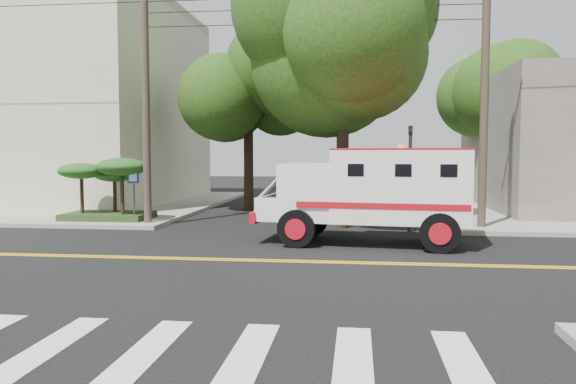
# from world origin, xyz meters

# --- Properties ---
(ground) EXTENTS (100.00, 100.00, 0.00)m
(ground) POSITION_xyz_m (0.00, 0.00, 0.00)
(ground) COLOR black
(ground) RESTS_ON ground
(sidewalk_nw) EXTENTS (17.00, 17.00, 0.15)m
(sidewalk_nw) POSITION_xyz_m (-13.50, 13.50, 0.07)
(sidewalk_nw) COLOR gray
(sidewalk_nw) RESTS_ON ground
(building_left) EXTENTS (16.00, 14.00, 10.00)m
(building_left) POSITION_xyz_m (-15.50, 15.00, 5.15)
(building_left) COLOR beige
(building_left) RESTS_ON sidewalk_nw
(utility_pole_left) EXTENTS (0.28, 0.28, 9.00)m
(utility_pole_left) POSITION_xyz_m (-5.60, 6.00, 4.50)
(utility_pole_left) COLOR #382D23
(utility_pole_left) RESTS_ON ground
(utility_pole_right) EXTENTS (0.28, 0.28, 9.00)m
(utility_pole_right) POSITION_xyz_m (6.30, 6.20, 4.50)
(utility_pole_right) COLOR #382D23
(utility_pole_right) RESTS_ON ground
(tree_main) EXTENTS (6.08, 5.70, 9.85)m
(tree_main) POSITION_xyz_m (1.94, 6.21, 7.20)
(tree_main) COLOR black
(tree_main) RESTS_ON ground
(tree_left) EXTENTS (4.48, 4.20, 7.70)m
(tree_left) POSITION_xyz_m (-2.68, 11.79, 5.73)
(tree_left) COLOR black
(tree_left) RESTS_ON ground
(tree_right) EXTENTS (4.80, 4.50, 8.20)m
(tree_right) POSITION_xyz_m (8.84, 15.77, 6.09)
(tree_right) COLOR black
(tree_right) RESTS_ON ground
(traffic_signal) EXTENTS (0.15, 0.18, 3.60)m
(traffic_signal) POSITION_xyz_m (3.80, 5.60, 2.23)
(traffic_signal) COLOR #3F3F42
(traffic_signal) RESTS_ON ground
(accessibility_sign) EXTENTS (0.45, 0.10, 2.02)m
(accessibility_sign) POSITION_xyz_m (-6.20, 6.17, 1.37)
(accessibility_sign) COLOR #3F3F42
(accessibility_sign) RESTS_ON ground
(palm_planter) EXTENTS (3.52, 2.63, 2.36)m
(palm_planter) POSITION_xyz_m (-7.44, 6.62, 1.65)
(palm_planter) COLOR #1E3314
(palm_planter) RESTS_ON sidewalk_nw
(armored_truck) EXTENTS (6.41, 3.05, 2.83)m
(armored_truck) POSITION_xyz_m (2.49, 2.95, 1.61)
(armored_truck) COLOR white
(armored_truck) RESTS_ON ground
(pedestrian_a) EXTENTS (0.69, 0.62, 1.60)m
(pedestrian_a) POSITION_xyz_m (5.50, 6.22, 0.95)
(pedestrian_a) COLOR gray
(pedestrian_a) RESTS_ON sidewalk_ne
(pedestrian_b) EXTENTS (0.88, 0.71, 1.74)m
(pedestrian_b) POSITION_xyz_m (6.18, 9.31, 1.02)
(pedestrian_b) COLOR gray
(pedestrian_b) RESTS_ON sidewalk_ne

